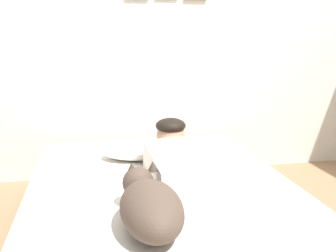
{
  "coord_description": "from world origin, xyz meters",
  "views": [
    {
      "loc": [
        -0.62,
        -1.68,
        1.15
      ],
      "look_at": [
        -0.16,
        0.67,
        0.61
      ],
      "focal_mm": 42.03,
      "sensor_mm": 36.0,
      "label": 1
    }
  ],
  "objects_px": {
    "bed": "(161,212)",
    "dog": "(150,205)",
    "person_lying": "(183,158)",
    "cell_phone": "(159,185)",
    "pillow": "(142,150)",
    "coffee_cup": "(182,151)"
  },
  "relations": [
    {
      "from": "bed",
      "to": "dog",
      "type": "distance_m",
      "value": 0.62
    },
    {
      "from": "person_lying",
      "to": "cell_phone",
      "type": "relative_size",
      "value": 6.57
    },
    {
      "from": "bed",
      "to": "cell_phone",
      "type": "distance_m",
      "value": 0.2
    },
    {
      "from": "pillow",
      "to": "cell_phone",
      "type": "relative_size",
      "value": 3.71
    },
    {
      "from": "dog",
      "to": "bed",
      "type": "bearing_deg",
      "value": 75.01
    },
    {
      "from": "person_lying",
      "to": "dog",
      "type": "height_order",
      "value": "person_lying"
    },
    {
      "from": "person_lying",
      "to": "cell_phone",
      "type": "distance_m",
      "value": 0.23
    },
    {
      "from": "pillow",
      "to": "coffee_cup",
      "type": "bearing_deg",
      "value": -3.36
    },
    {
      "from": "bed",
      "to": "dog",
      "type": "height_order",
      "value": "dog"
    },
    {
      "from": "person_lying",
      "to": "coffee_cup",
      "type": "height_order",
      "value": "person_lying"
    },
    {
      "from": "bed",
      "to": "dog",
      "type": "bearing_deg",
      "value": -104.99
    },
    {
      "from": "pillow",
      "to": "person_lying",
      "type": "height_order",
      "value": "person_lying"
    },
    {
      "from": "pillow",
      "to": "dog",
      "type": "height_order",
      "value": "dog"
    },
    {
      "from": "person_lying",
      "to": "dog",
      "type": "bearing_deg",
      "value": -115.42
    },
    {
      "from": "pillow",
      "to": "dog",
      "type": "bearing_deg",
      "value": -95.54
    },
    {
      "from": "cell_phone",
      "to": "person_lying",
      "type": "bearing_deg",
      "value": 38.26
    },
    {
      "from": "coffee_cup",
      "to": "dog",
      "type": "bearing_deg",
      "value": -110.67
    },
    {
      "from": "bed",
      "to": "pillow",
      "type": "xyz_separation_m",
      "value": [
        -0.05,
        0.46,
        0.24
      ]
    },
    {
      "from": "person_lying",
      "to": "coffee_cup",
      "type": "relative_size",
      "value": 7.36
    },
    {
      "from": "pillow",
      "to": "person_lying",
      "type": "relative_size",
      "value": 0.57
    },
    {
      "from": "bed",
      "to": "coffee_cup",
      "type": "xyz_separation_m",
      "value": [
        0.23,
        0.45,
        0.22
      ]
    },
    {
      "from": "dog",
      "to": "coffee_cup",
      "type": "relative_size",
      "value": 4.6
    }
  ]
}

